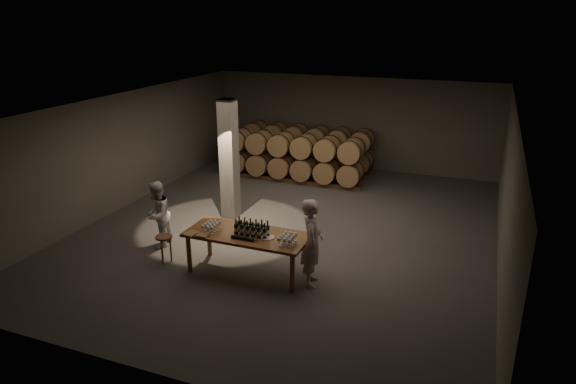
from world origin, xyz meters
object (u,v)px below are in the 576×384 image
at_px(stool, 164,241).
at_px(plate, 268,237).
at_px(bottle_cluster, 252,229).
at_px(person_man, 312,242).
at_px(person_woman, 157,215).
at_px(notebook_near, 202,235).
at_px(tasting_table, 247,238).

bearing_deg(stool, plate, 4.71).
xyz_separation_m(bottle_cluster, person_man, (1.30, 0.06, -0.10)).
bearing_deg(bottle_cluster, person_woman, 170.53).
xyz_separation_m(notebook_near, person_man, (2.23, 0.47, 0.01)).
bearing_deg(stool, tasting_table, 7.25).
relative_size(plate, stool, 0.44).
height_order(notebook_near, stool, notebook_near).
distance_m(plate, notebook_near, 1.36).
bearing_deg(person_man, stool, 78.15).
xyz_separation_m(tasting_table, person_woman, (-2.53, 0.41, 0.00)).
bearing_deg(tasting_table, plate, -5.35).
xyz_separation_m(notebook_near, stool, (-1.11, 0.20, -0.40)).
xyz_separation_m(plate, stool, (-2.41, -0.20, -0.40)).
bearing_deg(person_man, person_woman, 67.98).
xyz_separation_m(bottle_cluster, stool, (-2.05, -0.21, -0.51)).
xyz_separation_m(plate, person_woman, (-3.02, 0.46, -0.11)).
bearing_deg(notebook_near, stool, 169.79).
xyz_separation_m(stool, person_man, (3.34, 0.27, 0.41)).
bearing_deg(person_woman, tasting_table, 66.55).
bearing_deg(plate, stool, -175.29).
height_order(tasting_table, person_man, person_man).
relative_size(stool, person_man, 0.34).
bearing_deg(bottle_cluster, tasting_table, 165.48).
relative_size(bottle_cluster, stool, 1.18).
xyz_separation_m(notebook_near, person_woman, (-1.72, 0.86, -0.11)).
distance_m(bottle_cluster, person_woman, 2.70).
distance_m(notebook_near, person_man, 2.28).
height_order(bottle_cluster, stool, bottle_cluster).
height_order(person_man, person_woman, person_man).
bearing_deg(notebook_near, bottle_cluster, 24.06).
bearing_deg(notebook_near, tasting_table, 29.08).
height_order(plate, notebook_near, notebook_near).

